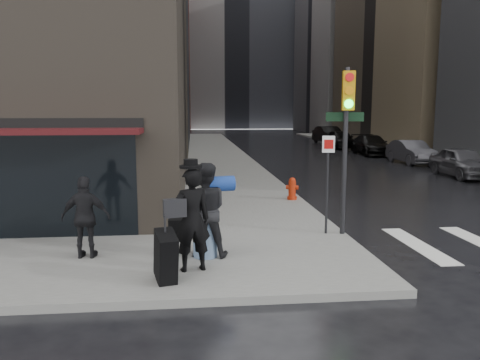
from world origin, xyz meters
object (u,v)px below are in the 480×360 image
object	(u,v)px
parked_car_1	(462,162)
fire_hydrant	(292,190)
parked_car_3	(371,145)
parked_car_4	(340,139)
man_greycoat	(86,217)
parked_car_2	(411,152)
traffic_light	(345,128)
parked_car_5	(329,135)
man_jeans	(204,210)
man_overcoat	(186,225)

from	to	relation	value
parked_car_1	fire_hydrant	bearing A→B (deg)	-145.64
parked_car_3	fire_hydrant	bearing A→B (deg)	-114.94
fire_hydrant	parked_car_4	world-z (taller)	parked_car_4
man_greycoat	parked_car_2	world-z (taller)	man_greycoat
traffic_light	parked_car_5	xyz separation A→B (m)	(9.40, 32.98, -1.87)
traffic_light	parked_car_2	distance (m)	18.49
parked_car_2	man_greycoat	bearing A→B (deg)	-131.32
parked_car_4	man_greycoat	bearing A→B (deg)	-115.51
man_greycoat	parked_car_5	distance (m)	37.38
parked_car_4	man_jeans	bearing A→B (deg)	-111.46
traffic_light	parked_car_2	xyz separation A→B (m)	(9.34, 15.83, -2.00)
traffic_light	fire_hydrant	world-z (taller)	traffic_light
man_overcoat	parked_car_2	distance (m)	22.33
man_greycoat	parked_car_3	bearing A→B (deg)	-118.52
parked_car_1	parked_car_2	world-z (taller)	parked_car_1
man_jeans	man_overcoat	bearing A→B (deg)	68.50
man_overcoat	parked_car_5	size ratio (longest dim) A/B	0.42
parked_car_3	parked_car_4	distance (m)	5.73
parked_car_2	parked_car_3	bearing A→B (deg)	92.28
man_overcoat	parked_car_2	world-z (taller)	man_overcoat
man_greycoat	man_overcoat	bearing A→B (deg)	155.77
man_greycoat	traffic_light	world-z (taller)	traffic_light
parked_car_1	parked_car_3	distance (m)	11.44
man_jeans	traffic_light	world-z (taller)	traffic_light
man_greycoat	fire_hydrant	xyz separation A→B (m)	(5.45, 5.77, -0.50)
man_overcoat	man_greycoat	distance (m)	2.30
man_overcoat	parked_car_2	bearing A→B (deg)	-139.82
man_jeans	parked_car_2	size ratio (longest dim) A/B	0.46
man_overcoat	parked_car_4	distance (m)	32.07
man_jeans	parked_car_4	distance (m)	31.07
man_jeans	parked_car_3	world-z (taller)	man_jeans
parked_car_1	parked_car_5	bearing A→B (deg)	92.83
traffic_light	parked_car_2	size ratio (longest dim) A/B	0.94
fire_hydrant	man_greycoat	bearing A→B (deg)	-133.33
man_greycoat	parked_car_4	bearing A→B (deg)	-112.28
man_overcoat	man_jeans	distance (m)	1.00
man_jeans	parked_car_5	world-z (taller)	man_jeans
parked_car_4	parked_car_5	distance (m)	5.76
man_greycoat	parked_car_5	bearing A→B (deg)	-109.28
man_overcoat	parked_car_5	xyz separation A→B (m)	(13.06, 35.31, -0.22)
parked_car_2	parked_car_5	world-z (taller)	parked_car_5
parked_car_2	parked_car_4	xyz separation A→B (m)	(-0.64, 11.44, 0.08)
parked_car_1	parked_car_4	world-z (taller)	parked_car_4
parked_car_2	parked_car_5	distance (m)	17.16
parked_car_1	traffic_light	bearing A→B (deg)	-128.38
fire_hydrant	parked_car_4	xyz separation A→B (m)	(8.94, 22.71, 0.29)
man_overcoat	fire_hydrant	xyz separation A→B (m)	(3.43, 6.88, -0.56)
man_jeans	parked_car_2	xyz separation A→B (m)	(12.66, 17.21, -0.43)
traffic_light	parked_car_1	distance (m)	13.74
parked_car_2	traffic_light	bearing A→B (deg)	-120.48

